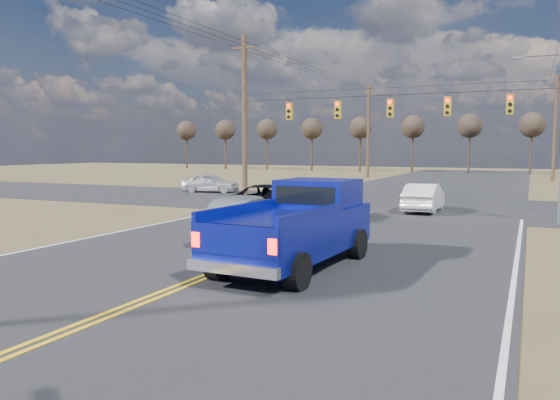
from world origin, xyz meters
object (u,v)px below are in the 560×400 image
at_px(silver_suv, 243,216).
at_px(dgrey_car_queue, 336,204).
at_px(white_car_queue, 424,198).
at_px(cross_car_west, 210,183).
at_px(black_suv, 270,201).
at_px(pickup_truck, 297,226).

relative_size(silver_suv, dgrey_car_queue, 1.10).
xyz_separation_m(silver_suv, white_car_queue, (4.15, 10.94, -0.13)).
bearing_deg(cross_car_west, white_car_queue, -118.63).
xyz_separation_m(white_car_queue, cross_car_west, (-15.85, 5.71, -0.01)).
height_order(silver_suv, black_suv, silver_suv).
relative_size(black_suv, dgrey_car_queue, 1.23).
xyz_separation_m(black_suv, white_car_queue, (5.95, 5.06, -0.05)).
relative_size(white_car_queue, cross_car_west, 1.05).
bearing_deg(pickup_truck, black_suv, 122.34).
distance_m(white_car_queue, dgrey_car_queue, 5.14).
bearing_deg(black_suv, pickup_truck, 115.25).
distance_m(pickup_truck, dgrey_car_queue, 10.42).
bearing_deg(white_car_queue, silver_suv, 68.44).
height_order(silver_suv, white_car_queue, silver_suv).
xyz_separation_m(silver_suv, black_suv, (-1.80, 5.88, -0.07)).
height_order(dgrey_car_queue, cross_car_west, cross_car_west).
relative_size(dgrey_car_queue, cross_car_west, 1.10).
bearing_deg(pickup_truck, dgrey_car_queue, 105.93).
relative_size(pickup_truck, black_suv, 1.12).
distance_m(pickup_truck, cross_car_west, 24.99).
bearing_deg(silver_suv, pickup_truck, 129.30).
height_order(black_suv, white_car_queue, black_suv).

